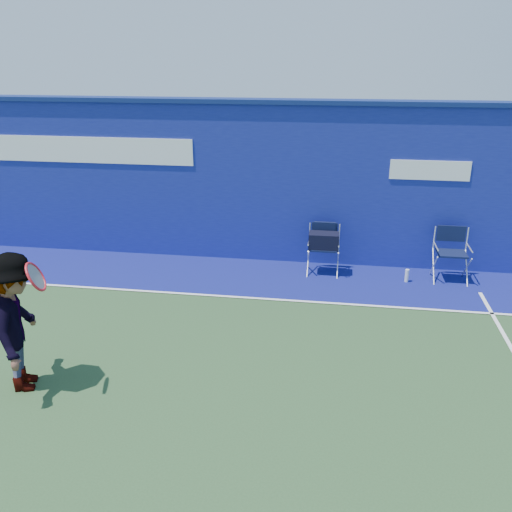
# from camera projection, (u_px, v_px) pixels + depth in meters

# --- Properties ---
(ground) EXTENTS (80.00, 80.00, 0.00)m
(ground) POSITION_uv_depth(u_px,v_px,m) (152.00, 413.00, 6.22)
(ground) COLOR #2A4726
(ground) RESTS_ON ground
(stadium_wall) EXTENTS (24.00, 0.50, 3.08)m
(stadium_wall) POSITION_uv_depth(u_px,v_px,m) (234.00, 180.00, 10.48)
(stadium_wall) COLOR navy
(stadium_wall) RESTS_ON ground
(out_of_bounds_strip) EXTENTS (24.00, 1.80, 0.01)m
(out_of_bounds_strip) POSITION_uv_depth(u_px,v_px,m) (224.00, 276.00, 10.01)
(out_of_bounds_strip) COLOR navy
(out_of_bounds_strip) RESTS_ON ground
(court_lines) EXTENTS (24.00, 12.00, 0.01)m
(court_lines) POSITION_uv_depth(u_px,v_px,m) (168.00, 382.00, 6.77)
(court_lines) COLOR white
(court_lines) RESTS_ON out_of_bounds_strip
(directors_chair_left) EXTENTS (0.55, 0.51, 0.93)m
(directors_chair_left) POSITION_uv_depth(u_px,v_px,m) (323.00, 253.00, 10.01)
(directors_chair_left) COLOR silver
(directors_chair_left) RESTS_ON ground
(directors_chair_right) EXTENTS (0.57, 0.51, 0.96)m
(directors_chair_right) POSITION_uv_depth(u_px,v_px,m) (450.00, 265.00, 9.73)
(directors_chair_right) COLOR silver
(directors_chair_right) RESTS_ON ground
(water_bottle) EXTENTS (0.07, 0.07, 0.24)m
(water_bottle) POSITION_uv_depth(u_px,v_px,m) (407.00, 276.00, 9.71)
(water_bottle) COLOR white
(water_bottle) RESTS_ON ground
(tennis_player) EXTENTS (1.04, 1.27, 1.73)m
(tennis_player) POSITION_uv_depth(u_px,v_px,m) (18.00, 323.00, 6.43)
(tennis_player) COLOR #EA4738
(tennis_player) RESTS_ON ground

